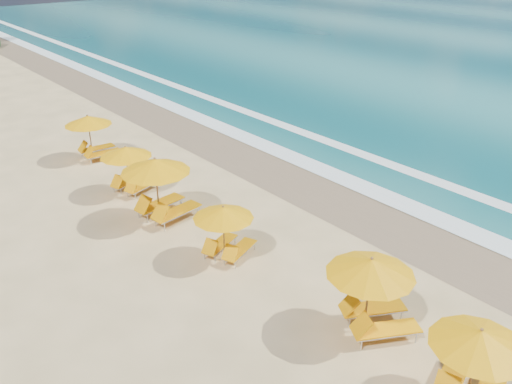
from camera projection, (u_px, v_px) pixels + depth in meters
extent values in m
plane|color=#DABB80|center=(256.00, 220.00, 20.54)|extent=(160.00, 160.00, 0.00)
cube|color=#7D694A|center=(328.00, 192.00, 22.83)|extent=(4.00, 160.00, 0.01)
cube|color=white|center=(351.00, 182.00, 23.68)|extent=(1.20, 160.00, 0.01)
cube|color=white|center=(394.00, 166.00, 25.40)|extent=(0.80, 160.00, 0.01)
cylinder|color=olive|center=(473.00, 369.00, 11.99)|extent=(0.05, 0.05, 2.13)
cone|color=#EA9B04|center=(480.00, 338.00, 11.60)|extent=(2.74, 2.74, 0.43)
sphere|color=olive|center=(482.00, 330.00, 11.50)|extent=(0.08, 0.08, 0.08)
cylinder|color=olive|center=(368.00, 297.00, 14.26)|extent=(0.06, 0.06, 2.31)
cone|color=#EA9B04|center=(371.00, 267.00, 13.84)|extent=(3.21, 3.21, 0.46)
sphere|color=olive|center=(372.00, 258.00, 13.73)|extent=(0.08, 0.08, 0.08)
cylinder|color=olive|center=(224.00, 234.00, 17.61)|extent=(0.05, 0.05, 1.96)
cone|color=#EA9B04|center=(223.00, 213.00, 17.26)|extent=(2.61, 2.61, 0.39)
sphere|color=olive|center=(223.00, 207.00, 17.17)|extent=(0.07, 0.07, 0.07)
cylinder|color=olive|center=(157.00, 191.00, 19.95)|extent=(0.06, 0.06, 2.52)
cone|color=#EA9B04|center=(155.00, 165.00, 19.50)|extent=(2.95, 2.95, 0.51)
sphere|color=olive|center=(154.00, 158.00, 19.38)|extent=(0.09, 0.09, 0.09)
cylinder|color=olive|center=(128.00, 171.00, 22.25)|extent=(0.05, 0.05, 2.07)
cone|color=#EA9B04|center=(126.00, 152.00, 21.88)|extent=(2.65, 2.65, 0.42)
sphere|color=olive|center=(125.00, 146.00, 21.78)|extent=(0.07, 0.07, 0.07)
cylinder|color=olive|center=(90.00, 138.00, 25.76)|extent=(0.05, 0.05, 2.16)
cone|color=#EA9B04|center=(88.00, 120.00, 25.37)|extent=(2.35, 2.35, 0.43)
sphere|color=olive|center=(87.00, 115.00, 25.27)|extent=(0.08, 0.08, 0.08)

